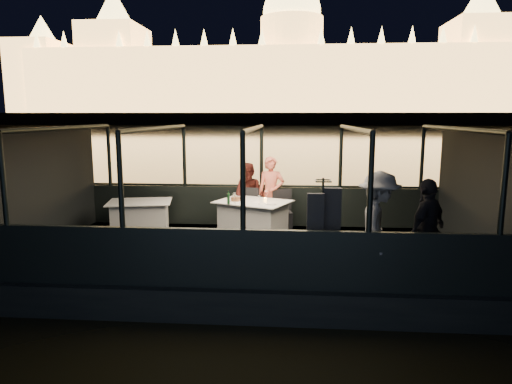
# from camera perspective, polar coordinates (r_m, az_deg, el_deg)

# --- Properties ---
(river_water) EXTENTS (500.00, 500.00, 0.00)m
(river_water) POSITION_cam_1_polar(r_m,az_deg,el_deg) (88.47, 4.09, 7.54)
(river_water) COLOR black
(river_water) RESTS_ON ground
(boat_hull) EXTENTS (8.60, 4.40, 1.00)m
(boat_hull) POSITION_cam_1_polar(r_m,az_deg,el_deg) (8.97, -0.20, -10.24)
(boat_hull) COLOR black
(boat_hull) RESTS_ON river_water
(boat_deck) EXTENTS (8.00, 4.00, 0.04)m
(boat_deck) POSITION_cam_1_polar(r_m,az_deg,el_deg) (8.82, -0.21, -7.31)
(boat_deck) COLOR black
(boat_deck) RESTS_ON boat_hull
(gunwale_port) EXTENTS (8.00, 0.08, 0.90)m
(gunwale_port) POSITION_cam_1_polar(r_m,az_deg,el_deg) (10.64, 0.68, -1.76)
(gunwale_port) COLOR black
(gunwale_port) RESTS_ON boat_deck
(gunwale_starboard) EXTENTS (8.00, 0.08, 0.90)m
(gunwale_starboard) POSITION_cam_1_polar(r_m,az_deg,el_deg) (6.78, -1.61, -8.38)
(gunwale_starboard) COLOR black
(gunwale_starboard) RESTS_ON boat_deck
(cabin_glass_port) EXTENTS (8.00, 0.02, 1.40)m
(cabin_glass_port) POSITION_cam_1_polar(r_m,az_deg,el_deg) (10.48, 0.69, 4.42)
(cabin_glass_port) COLOR #99B2B2
(cabin_glass_port) RESTS_ON gunwale_port
(cabin_glass_starboard) EXTENTS (8.00, 0.02, 1.40)m
(cabin_glass_starboard) POSITION_cam_1_polar(r_m,az_deg,el_deg) (6.52, -1.66, 1.29)
(cabin_glass_starboard) COLOR #99B2B2
(cabin_glass_starboard) RESTS_ON gunwale_starboard
(cabin_roof_glass) EXTENTS (8.00, 4.00, 0.02)m
(cabin_roof_glass) POSITION_cam_1_polar(r_m,az_deg,el_deg) (8.44, -0.22, 7.94)
(cabin_roof_glass) COLOR #99B2B2
(cabin_roof_glass) RESTS_ON boat_deck
(end_wall_fore) EXTENTS (0.02, 4.00, 2.30)m
(end_wall_fore) POSITION_cam_1_polar(r_m,az_deg,el_deg) (9.73, -24.39, 0.50)
(end_wall_fore) COLOR black
(end_wall_fore) RESTS_ON boat_deck
(end_wall_aft) EXTENTS (0.02, 4.00, 2.30)m
(end_wall_aft) POSITION_cam_1_polar(r_m,az_deg,el_deg) (9.14, 25.64, -0.12)
(end_wall_aft) COLOR black
(end_wall_aft) RESTS_ON boat_deck
(canopy_ribs) EXTENTS (8.00, 4.00, 2.30)m
(canopy_ribs) POSITION_cam_1_polar(r_m,az_deg,el_deg) (8.55, -0.21, 0.22)
(canopy_ribs) COLOR black
(canopy_ribs) RESTS_ON boat_deck
(embankment) EXTENTS (400.00, 140.00, 6.00)m
(embankment) POSITION_cam_1_polar(r_m,az_deg,el_deg) (218.42, 4.38, 8.97)
(embankment) COLOR #423D33
(embankment) RESTS_ON ground
(parliament_building) EXTENTS (220.00, 32.00, 60.00)m
(parliament_building) POSITION_cam_1_polar(r_m,az_deg,el_deg) (185.24, 4.45, 17.56)
(parliament_building) COLOR #F2D18C
(parliament_building) RESTS_ON embankment
(dining_table_central) EXTENTS (1.75, 1.54, 0.77)m
(dining_table_central) POSITION_cam_1_polar(r_m,az_deg,el_deg) (9.62, -0.37, -3.38)
(dining_table_central) COLOR white
(dining_table_central) RESTS_ON boat_deck
(dining_table_aft) EXTENTS (1.50, 1.21, 0.71)m
(dining_table_aft) POSITION_cam_1_polar(r_m,az_deg,el_deg) (10.22, -14.27, -2.90)
(dining_table_aft) COLOR beige
(dining_table_aft) RESTS_ON boat_deck
(chair_port_left) EXTENTS (0.57, 0.57, 0.93)m
(chair_port_left) POSITION_cam_1_polar(r_m,az_deg,el_deg) (10.09, -0.86, -2.39)
(chair_port_left) COLOR black
(chair_port_left) RESTS_ON boat_deck
(chair_port_right) EXTENTS (0.49, 0.49, 0.92)m
(chair_port_right) POSITION_cam_1_polar(r_m,az_deg,el_deg) (10.02, 3.21, -2.49)
(chair_port_right) COLOR black
(chair_port_right) RESTS_ON boat_deck
(coat_stand) EXTENTS (0.49, 0.41, 1.62)m
(coat_stand) POSITION_cam_1_polar(r_m,az_deg,el_deg) (6.97, 8.26, -4.14)
(coat_stand) COLOR black
(coat_stand) RESTS_ON boat_deck
(person_woman_coral) EXTENTS (0.59, 0.39, 1.64)m
(person_woman_coral) POSITION_cam_1_polar(r_m,az_deg,el_deg) (10.23, 1.89, -0.52)
(person_woman_coral) COLOR #EE7056
(person_woman_coral) RESTS_ON boat_deck
(person_man_maroon) EXTENTS (0.87, 0.77, 1.49)m
(person_man_maroon) POSITION_cam_1_polar(r_m,az_deg,el_deg) (10.27, -0.90, -0.48)
(person_man_maroon) COLOR #3F1511
(person_man_maroon) RESTS_ON boat_deck
(passenger_stripe) EXTENTS (0.81, 1.20, 1.71)m
(passenger_stripe) POSITION_cam_1_polar(r_m,az_deg,el_deg) (7.25, 15.03, -4.24)
(passenger_stripe) COLOR silver
(passenger_stripe) RESTS_ON boat_deck
(passenger_dark) EXTENTS (0.93, 0.96, 1.60)m
(passenger_dark) POSITION_cam_1_polar(r_m,az_deg,el_deg) (7.48, 20.61, -4.10)
(passenger_dark) COLOR black
(passenger_dark) RESTS_ON boat_deck
(wine_bottle) EXTENTS (0.07, 0.07, 0.27)m
(wine_bottle) POSITION_cam_1_polar(r_m,az_deg,el_deg) (9.22, -3.46, -0.60)
(wine_bottle) COLOR #153A1B
(wine_bottle) RESTS_ON dining_table_central
(bread_basket) EXTENTS (0.24, 0.24, 0.08)m
(bread_basket) POSITION_cam_1_polar(r_m,az_deg,el_deg) (9.57, -2.55, -0.88)
(bread_basket) COLOR brown
(bread_basket) RESTS_ON dining_table_central
(amber_candle) EXTENTS (0.06, 0.06, 0.08)m
(amber_candle) POSITION_cam_1_polar(r_m,az_deg,el_deg) (9.44, 1.15, -1.02)
(amber_candle) COLOR #FFAB3F
(amber_candle) RESTS_ON dining_table_central
(plate_near) EXTENTS (0.26, 0.26, 0.01)m
(plate_near) POSITION_cam_1_polar(r_m,az_deg,el_deg) (9.24, 1.88, -1.47)
(plate_near) COLOR white
(plate_near) RESTS_ON dining_table_central
(plate_far) EXTENTS (0.29, 0.29, 0.02)m
(plate_far) POSITION_cam_1_polar(r_m,az_deg,el_deg) (9.65, -2.13, -0.99)
(plate_far) COLOR silver
(plate_far) RESTS_ON dining_table_central
(wine_glass_white) EXTENTS (0.09, 0.09, 0.21)m
(wine_glass_white) POSITION_cam_1_polar(r_m,az_deg,el_deg) (9.30, -2.71, -0.85)
(wine_glass_white) COLOR white
(wine_glass_white) RESTS_ON dining_table_central
(wine_glass_red) EXTENTS (0.08, 0.08, 0.21)m
(wine_glass_red) POSITION_cam_1_polar(r_m,az_deg,el_deg) (9.61, 1.29, -0.51)
(wine_glass_red) COLOR white
(wine_glass_red) RESTS_ON dining_table_central
(wine_glass_empty) EXTENTS (0.08, 0.08, 0.18)m
(wine_glass_empty) POSITION_cam_1_polar(r_m,az_deg,el_deg) (9.20, 0.38, -0.95)
(wine_glass_empty) COLOR silver
(wine_glass_empty) RESTS_ON dining_table_central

